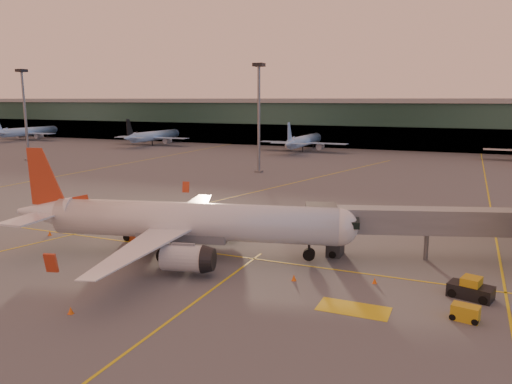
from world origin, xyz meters
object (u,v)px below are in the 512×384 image
at_px(catering_truck, 142,220).
at_px(pushback_tug, 471,290).
at_px(main_airplane, 182,222).
at_px(gpu_cart, 465,313).

height_order(catering_truck, pushback_tug, catering_truck).
xyz_separation_m(main_airplane, catering_truck, (-7.87, 3.44, -1.31)).
xyz_separation_m(catering_truck, pushback_tug, (37.72, -3.91, -1.79)).
bearing_deg(pushback_tug, main_airplane, -165.21).
bearing_deg(catering_truck, gpu_cart, -8.42).
bearing_deg(pushback_tug, gpu_cart, -78.49).
bearing_deg(main_airplane, gpu_cart, -24.14).
height_order(main_airplane, gpu_cart, main_airplane).
distance_m(main_airplane, gpu_cart, 30.18).
distance_m(gpu_cart, pushback_tug, 5.15).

